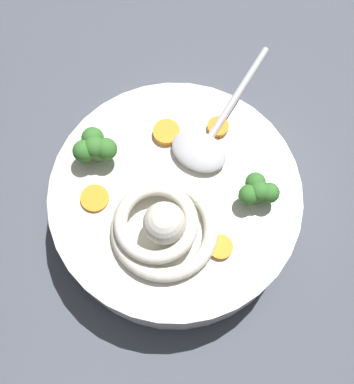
# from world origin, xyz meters

# --- Properties ---
(table_slab) EXTENTS (1.21, 1.21, 0.03)m
(table_slab) POSITION_xyz_m (0.00, 0.00, 0.01)
(table_slab) COLOR #474C56
(table_slab) RESTS_ON ground
(soup_bowl) EXTENTS (0.26, 0.26, 0.07)m
(soup_bowl) POSITION_xyz_m (-0.00, 0.03, 0.06)
(soup_bowl) COLOR silver
(soup_bowl) RESTS_ON table_slab
(noodle_pile) EXTENTS (0.12, 0.11, 0.05)m
(noodle_pile) POSITION_xyz_m (0.02, 0.07, 0.11)
(noodle_pile) COLOR silver
(noodle_pile) RESTS_ON soup_bowl
(soup_spoon) EXTENTS (0.15, 0.14, 0.02)m
(soup_spoon) POSITION_xyz_m (-0.05, -0.01, 0.11)
(soup_spoon) COLOR #B7B7BC
(soup_spoon) RESTS_ON soup_bowl
(broccoli_floret_beside_noodles) EXTENTS (0.04, 0.03, 0.03)m
(broccoli_floret_beside_noodles) POSITION_xyz_m (-0.08, 0.06, 0.12)
(broccoli_floret_beside_noodles) COLOR #7A9E60
(broccoli_floret_beside_noodles) RESTS_ON soup_bowl
(broccoli_floret_near_spoon) EXTENTS (0.04, 0.04, 0.04)m
(broccoli_floret_near_spoon) POSITION_xyz_m (0.07, -0.03, 0.12)
(broccoli_floret_near_spoon) COLOR #7A9E60
(broccoli_floret_near_spoon) RESTS_ON soup_bowl
(carrot_slice_center) EXTENTS (0.02, 0.02, 0.01)m
(carrot_slice_center) POSITION_xyz_m (-0.03, 0.10, 0.10)
(carrot_slice_center) COLOR orange
(carrot_slice_center) RESTS_ON soup_bowl
(carrot_slice_front) EXTENTS (0.03, 0.03, 0.01)m
(carrot_slice_front) POSITION_xyz_m (-0.01, -0.03, 0.10)
(carrot_slice_front) COLOR orange
(carrot_slice_front) RESTS_ON soup_bowl
(carrot_slice_right) EXTENTS (0.02, 0.02, 0.01)m
(carrot_slice_right) POSITION_xyz_m (-0.06, -0.02, 0.10)
(carrot_slice_right) COLOR orange
(carrot_slice_right) RESTS_ON soup_bowl
(carrot_slice_far) EXTENTS (0.03, 0.03, 0.00)m
(carrot_slice_far) POSITION_xyz_m (0.08, 0.02, 0.10)
(carrot_slice_far) COLOR orange
(carrot_slice_far) RESTS_ON soup_bowl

